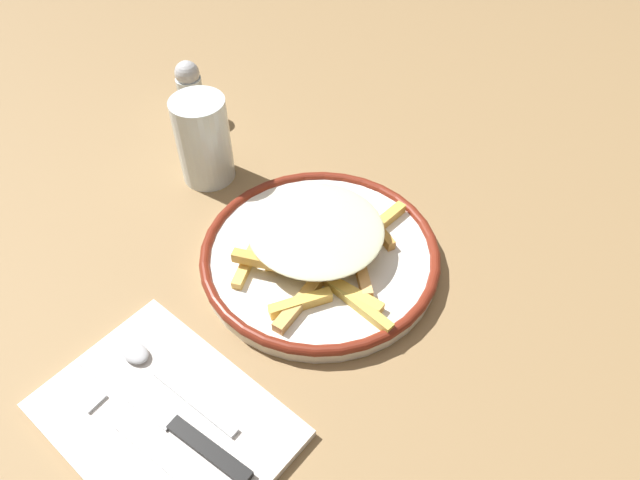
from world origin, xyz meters
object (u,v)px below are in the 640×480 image
(napkin, at_px, (163,418))
(salt_shaker, at_px, (190,89))
(water_glass, at_px, (203,140))
(fork, at_px, (129,430))
(fries_heap, at_px, (318,237))
(spoon, at_px, (158,371))
(plate, at_px, (320,255))
(knife, at_px, (176,425))

(napkin, distance_m, salt_shaker, 0.49)
(napkin, distance_m, water_glass, 0.35)
(fork, distance_m, salt_shaker, 0.51)
(fries_heap, distance_m, spoon, 0.22)
(fries_heap, height_order, spoon, fries_heap)
(plate, relative_size, water_glass, 2.36)
(plate, relative_size, spoon, 1.81)
(plate, distance_m, spoon, 0.22)
(water_glass, distance_m, salt_shaker, 0.15)
(spoon, bearing_deg, napkin, -129.63)
(napkin, relative_size, water_glass, 1.98)
(napkin, bearing_deg, fries_heap, 0.24)
(fork, distance_m, knife, 0.04)
(napkin, bearing_deg, plate, -0.77)
(salt_shaker, bearing_deg, water_glass, -127.58)
(knife, xyz_separation_m, water_glass, (0.28, 0.23, 0.05))
(fries_heap, bearing_deg, napkin, -179.76)
(napkin, relative_size, spoon, 1.52)
(water_glass, bearing_deg, fries_heap, -99.85)
(napkin, xyz_separation_m, salt_shaker, (0.37, 0.32, 0.04))
(plate, xyz_separation_m, fries_heap, (0.00, 0.00, 0.03))
(knife, relative_size, salt_shaker, 2.37)
(fries_heap, relative_size, water_glass, 1.98)
(knife, height_order, spoon, spoon)
(plate, relative_size, napkin, 1.19)
(plate, bearing_deg, knife, -176.34)
(spoon, bearing_deg, knife, -117.94)
(spoon, relative_size, water_glass, 1.30)
(knife, bearing_deg, fries_heap, 4.64)
(fork, relative_size, knife, 0.84)
(fork, bearing_deg, napkin, -23.60)
(knife, xyz_separation_m, spoon, (0.03, 0.05, 0.00))
(napkin, relative_size, fork, 1.31)
(fries_heap, height_order, knife, fries_heap)
(knife, height_order, salt_shaker, salt_shaker)
(plate, height_order, knife, plate)
(fries_heap, relative_size, napkin, 1.00)
(salt_shaker, bearing_deg, napkin, -138.89)
(fries_heap, xyz_separation_m, water_glass, (0.04, 0.21, 0.02))
(fries_heap, distance_m, water_glass, 0.21)
(plate, relative_size, knife, 1.31)
(fork, distance_m, spoon, 0.06)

